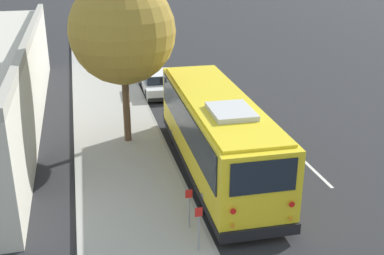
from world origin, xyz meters
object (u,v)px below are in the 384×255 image
object	(u,v)px
sign_post_far	(189,208)
sign_post_near	(199,229)
street_tree	(122,23)
parked_sedan_silver	(145,57)
shuttle_bus	(217,131)
parked_sedan_white	(158,83)

from	to	relation	value
sign_post_far	sign_post_near	bearing A→B (deg)	180.00
street_tree	sign_post_near	size ratio (longest dim) A/B	5.49
parked_sedan_silver	sign_post_near	distance (m)	22.84
parked_sedan_silver	street_tree	xyz separation A→B (m)	(-13.97, 2.81, 4.75)
shuttle_bus	street_tree	distance (m)	6.02
shuttle_bus	sign_post_far	world-z (taller)	shuttle_bus
parked_sedan_silver	sign_post_far	world-z (taller)	sign_post_far
parked_sedan_white	sign_post_far	bearing A→B (deg)	176.32
shuttle_bus	sign_post_far	bearing A→B (deg)	153.83
shuttle_bus	sign_post_near	xyz separation A→B (m)	(-5.10, 2.00, -0.84)
shuttle_bus	parked_sedan_silver	xyz separation A→B (m)	(17.67, 0.27, -1.13)
sign_post_far	street_tree	bearing A→B (deg)	8.08
shuttle_bus	parked_sedan_white	world-z (taller)	shuttle_bus
shuttle_bus	parked_sedan_silver	bearing A→B (deg)	1.98
street_tree	parked_sedan_white	bearing A→B (deg)	-20.16
shuttle_bus	sign_post_near	size ratio (longest dim) A/B	7.39
parked_sedan_silver	sign_post_near	xyz separation A→B (m)	(-22.78, 1.73, 0.29)
parked_sedan_white	sign_post_far	world-z (taller)	sign_post_far
street_tree	sign_post_far	distance (m)	8.88
street_tree	sign_post_far	xyz separation A→B (m)	(-7.58, -1.08, -4.50)
sign_post_far	shuttle_bus	bearing A→B (deg)	-27.29
shuttle_bus	sign_post_near	distance (m)	5.55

